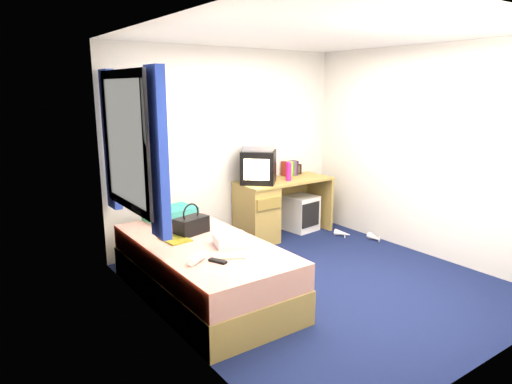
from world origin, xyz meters
TOP-DOWN VIEW (x-y plane):
  - ground at (0.00, 0.00)m, footprint 3.40×3.40m
  - room_shell at (0.00, 0.00)m, footprint 3.40×3.40m
  - bed at (-1.10, 0.40)m, footprint 1.01×2.00m
  - pillow at (-1.01, 1.28)m, footprint 0.56×0.40m
  - desk at (0.41, 1.44)m, footprint 1.30×0.55m
  - storage_cube at (1.00, 1.45)m, footprint 0.43×0.43m
  - crt_tv at (0.28, 1.44)m, footprint 0.56×0.56m
  - vcr at (0.28, 1.44)m, footprint 0.45×0.45m
  - book_row at (0.92, 1.60)m, footprint 0.20×0.13m
  - picture_frame at (1.10, 1.63)m, footprint 0.03×0.12m
  - pink_water_bottle at (0.68, 1.33)m, footprint 0.07×0.07m
  - aerosol_can at (0.51, 1.50)m, footprint 0.06×0.06m
  - handbag at (-1.06, 0.69)m, footprint 0.36×0.25m
  - towel at (-0.93, 0.18)m, footprint 0.34×0.30m
  - magazine at (-1.28, 0.60)m, footprint 0.24×0.30m
  - water_bottle at (-1.37, -0.01)m, footprint 0.21×0.17m
  - colour_swatch_fan at (-1.10, -0.10)m, footprint 0.22×0.17m
  - remote_control at (-1.24, -0.11)m, footprint 0.11×0.17m
  - window_assembly at (-1.55, 0.90)m, footprint 0.11×1.42m
  - white_heels at (1.37, 0.72)m, footprint 0.35×0.60m

SIDE VIEW (x-z plane):
  - ground at x=0.00m, z-range 0.00..0.00m
  - white_heels at x=1.37m, z-range -0.01..0.09m
  - storage_cube at x=1.00m, z-range 0.00..0.48m
  - bed at x=-1.10m, z-range 0.00..0.54m
  - desk at x=0.41m, z-range 0.03..0.78m
  - colour_swatch_fan at x=-1.10m, z-range 0.54..0.55m
  - magazine at x=-1.28m, z-range 0.54..0.55m
  - remote_control at x=-1.24m, z-range 0.54..0.56m
  - water_bottle at x=-1.37m, z-range 0.54..0.61m
  - towel at x=-0.93m, z-range 0.54..0.63m
  - pillow at x=-1.01m, z-range 0.54..0.65m
  - handbag at x=-1.06m, z-range 0.48..0.78m
  - picture_frame at x=1.10m, z-range 0.75..0.89m
  - aerosol_can at x=0.51m, z-range 0.75..0.92m
  - book_row at x=0.92m, z-range 0.75..0.95m
  - pink_water_bottle at x=0.68m, z-range 0.75..0.97m
  - crt_tv at x=0.28m, z-range 0.75..1.16m
  - vcr at x=0.28m, z-range 1.16..1.23m
  - window_assembly at x=-1.55m, z-range 0.72..2.12m
  - room_shell at x=0.00m, z-range -0.25..3.15m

